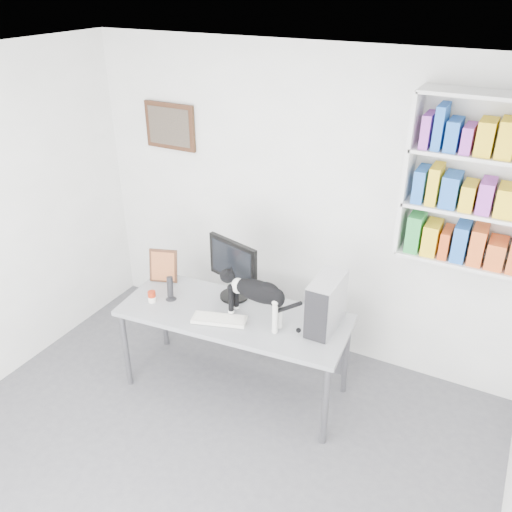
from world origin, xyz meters
name	(u,v)px	position (x,y,z in m)	size (l,w,h in m)	color
room	(161,328)	(0.00, 0.00, 1.35)	(4.01, 4.01, 2.70)	#59585E
bookshelf	(481,184)	(1.40, 1.85, 1.85)	(1.03, 0.28, 1.24)	silver
wall_art	(170,126)	(-1.30, 1.97, 1.90)	(0.52, 0.04, 0.42)	#442215
desk	(235,351)	(-0.15, 1.08, 0.38)	(1.82, 0.71, 0.76)	gray
monitor	(234,269)	(-0.26, 1.29, 1.02)	(0.50, 0.24, 0.53)	black
keyboard	(219,319)	(-0.19, 0.93, 0.77)	(0.42, 0.16, 0.03)	silver
pc_tower	(326,303)	(0.55, 1.24, 0.97)	(0.19, 0.42, 0.42)	#A4A3A8
speaker	(170,288)	(-0.71, 1.02, 0.86)	(0.09, 0.09, 0.21)	black
leaning_print	(163,265)	(-0.94, 1.24, 0.91)	(0.24, 0.10, 0.30)	#442215
soup_can	(152,297)	(-0.82, 0.91, 0.81)	(0.06, 0.06, 0.10)	#AC280E
cat	(257,301)	(0.07, 1.04, 0.95)	(0.63, 0.17, 0.39)	black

